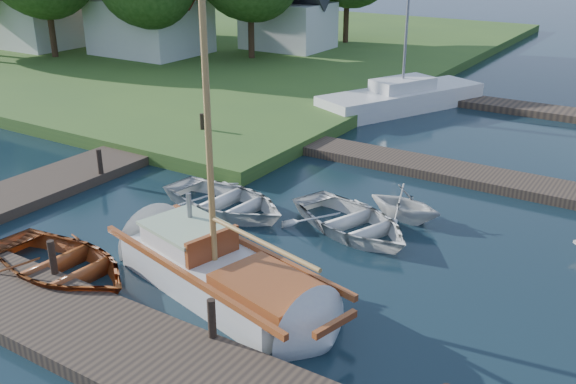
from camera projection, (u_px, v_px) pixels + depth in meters
The scene contains 18 objects.
ground at pixel (288, 234), 16.85m from camera, with size 160.00×160.00×0.00m, color black.
near_dock at pixel (118, 344), 12.11m from camera, with size 18.00×2.20×0.30m, color #302720.
left_dock at pixel (125, 155), 22.34m from camera, with size 2.20×18.00×0.30m, color #302720.
far_dock at pixel (447, 171), 20.88m from camera, with size 14.00×1.60×0.30m, color #302720.
shore at pixel (130, 34), 47.88m from camera, with size 50.00×40.00×0.50m, color #385A24.
mooring_post_1 at pixel (52, 257), 14.18m from camera, with size 0.16×0.16×0.80m, color black.
mooring_post_2 at pixel (212, 318), 11.94m from camera, with size 0.16×0.16×0.80m, color black.
mooring_post_4 at pixel (100, 162), 20.07m from camera, with size 0.16×0.16×0.80m, color black.
mooring_post_5 at pixel (202, 124), 23.98m from camera, with size 0.16×0.16×0.80m, color black.
sailboat at pixel (225, 279), 14.01m from camera, with size 7.41×3.62×9.83m.
dinghy at pixel (59, 260), 14.61m from camera, with size 3.01×4.21×0.87m, color brown.
tender_a at pixel (225, 198), 18.09m from camera, with size 2.88×4.04×0.84m, color silver.
tender_b at pixel (405, 201), 17.51m from camera, with size 1.83×2.12×1.11m, color silver.
tender_c at pixel (352, 218), 16.84m from camera, with size 2.79×3.91×0.81m, color silver.
marina_boat_0 at pixel (402, 97), 28.45m from camera, with size 5.36×8.20×11.17m.
house_a at pixel (149, 11), 38.19m from camera, with size 6.30×5.00×6.29m.
house_b at pixel (35, 10), 40.68m from camera, with size 5.77×4.50×5.79m.
house_c at pixel (288, 14), 40.03m from camera, with size 5.25×4.00×5.28m.
Camera 1 is at (8.16, -12.81, 7.38)m, focal length 40.00 mm.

